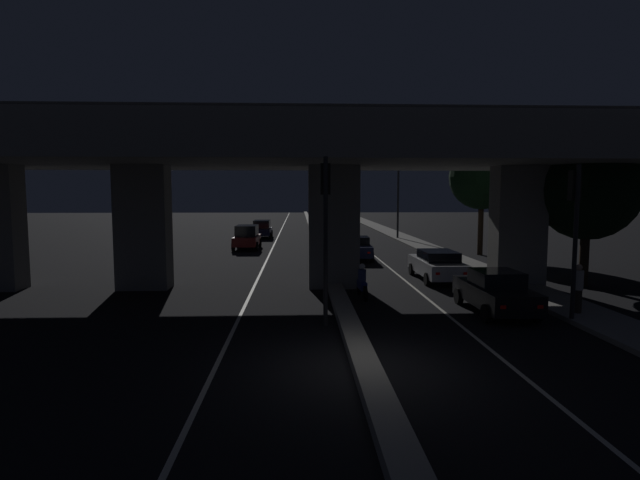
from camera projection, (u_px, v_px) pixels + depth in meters
name	position (u px, v px, depth m)	size (l,w,h in m)	color
ground_plane	(364.00, 368.00, 11.83)	(200.00, 200.00, 0.00)	black
lane_line_left_inner	(277.00, 238.00, 46.50)	(0.12, 126.00, 0.00)	beige
lane_line_right_inner	(353.00, 238.00, 46.80)	(0.12, 126.00, 0.00)	beige
median_divider	(315.00, 237.00, 46.64)	(0.62, 126.00, 0.29)	gray
sidewalk_right	(419.00, 244.00, 40.03)	(2.09, 126.00, 0.16)	gray
elevated_overpass	(326.00, 152.00, 21.59)	(35.85, 9.38, 7.95)	gray
traffic_light_left_of_median	(325.00, 212.00, 15.33)	(0.30, 0.49, 5.24)	black
traffic_light_right_of_median	(575.00, 215.00, 15.69)	(0.30, 0.49, 5.05)	black
street_lamp	(394.00, 192.00, 44.96)	(2.46, 0.32, 7.19)	#2D2D30
car_black_lead	(495.00, 291.00, 17.28)	(1.82, 4.22, 1.49)	black
car_white_second	(437.00, 265.00, 23.87)	(1.92, 4.65, 1.43)	silver
car_dark_blue_third	(355.00, 248.00, 31.27)	(2.17, 4.19, 1.46)	#141938
car_dark_red_lead_oncoming	(247.00, 237.00, 37.17)	(1.93, 4.12, 1.80)	#591414
car_dark_blue_second_oncoming	(262.00, 229.00, 46.90)	(1.84, 4.06, 1.66)	#141938
motorcycle_blue_filtering_near	(362.00, 283.00, 19.68)	(0.34, 1.94, 1.39)	black
motorcycle_white_filtering_mid	(350.00, 263.00, 25.31)	(0.34, 1.99, 1.45)	black
pedestrian_on_sidewalk	(578.00, 288.00, 16.58)	(0.31, 0.31, 1.64)	#2D261E
roadside_tree_kerbside_near	(587.00, 190.00, 22.01)	(4.45, 4.45, 6.53)	#2D2116
roadside_tree_kerbside_mid	(482.00, 177.00, 33.35)	(4.34, 4.34, 7.41)	#2D2116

